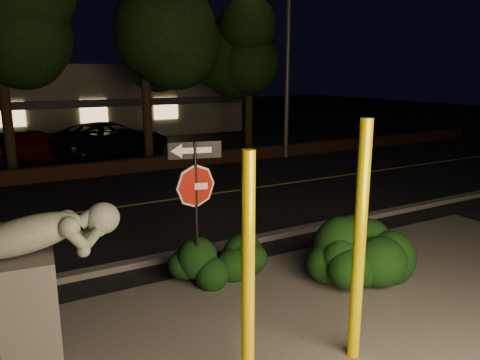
% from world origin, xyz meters
% --- Properties ---
extents(ground, '(90.00, 90.00, 0.00)m').
position_xyz_m(ground, '(0.00, 10.00, 0.00)').
color(ground, black).
rests_on(ground, ground).
extents(patio, '(14.00, 6.00, 0.02)m').
position_xyz_m(patio, '(0.00, -1.00, 0.01)').
color(patio, '#4C4944').
rests_on(patio, ground).
extents(road, '(80.00, 8.00, 0.01)m').
position_xyz_m(road, '(0.00, 7.00, 0.01)').
color(road, black).
rests_on(road, ground).
extents(lane_marking, '(80.00, 0.12, 0.00)m').
position_xyz_m(lane_marking, '(0.00, 7.00, 0.02)').
color(lane_marking, '#AEA345').
rests_on(lane_marking, road).
extents(curb, '(80.00, 0.25, 0.12)m').
position_xyz_m(curb, '(0.00, 2.90, 0.06)').
color(curb, '#4C4944').
rests_on(curb, ground).
extents(brick_wall, '(40.00, 0.35, 0.50)m').
position_xyz_m(brick_wall, '(0.00, 11.30, 0.25)').
color(brick_wall, '#482717').
rests_on(brick_wall, ground).
extents(parking_lot, '(40.00, 12.00, 0.01)m').
position_xyz_m(parking_lot, '(0.00, 17.00, 0.01)').
color(parking_lot, black).
rests_on(parking_lot, ground).
extents(building, '(22.00, 10.20, 4.00)m').
position_xyz_m(building, '(0.00, 24.99, 2.00)').
color(building, '#655F51').
rests_on(building, ground).
extents(tree_far_c, '(4.80, 4.80, 7.84)m').
position_xyz_m(tree_far_c, '(2.50, 12.80, 5.66)').
color(tree_far_c, black).
rests_on(tree_far_c, ground).
extents(tree_far_d, '(4.40, 4.40, 7.42)m').
position_xyz_m(tree_far_d, '(7.50, 13.30, 5.42)').
color(tree_far_d, black).
rests_on(tree_far_d, ground).
extents(yellow_pole_left, '(0.14, 0.14, 2.85)m').
position_xyz_m(yellow_pole_left, '(-1.18, -1.31, 1.42)').
color(yellow_pole_left, '#FFD700').
rests_on(yellow_pole_left, ground).
extents(yellow_pole_right, '(0.15, 0.15, 3.09)m').
position_xyz_m(yellow_pole_right, '(0.42, -1.31, 1.55)').
color(yellow_pole_right, '#DDCD00').
rests_on(yellow_pole_right, ground).
extents(signpost, '(0.84, 0.23, 2.53)m').
position_xyz_m(signpost, '(-0.53, 1.44, 1.80)').
color(signpost, black).
rests_on(signpost, ground).
extents(sculpture, '(2.01, 0.73, 2.14)m').
position_xyz_m(sculpture, '(-3.19, 0.08, 1.32)').
color(sculpture, '#4C4944').
rests_on(sculpture, ground).
extents(hedge_center, '(2.11, 1.40, 1.01)m').
position_xyz_m(hedge_center, '(-0.05, 1.61, 0.50)').
color(hedge_center, black).
rests_on(hedge_center, ground).
extents(hedge_right, '(1.75, 1.36, 1.02)m').
position_xyz_m(hedge_right, '(1.51, 0.33, 0.51)').
color(hedge_right, black).
rests_on(hedge_right, ground).
extents(hedge_far_right, '(1.89, 1.59, 1.12)m').
position_xyz_m(hedge_far_right, '(2.07, 0.31, 0.56)').
color(hedge_far_right, black).
rests_on(hedge_far_right, ground).
extents(streetlight, '(1.39, 0.52, 9.35)m').
position_xyz_m(streetlight, '(7.82, 11.00, 5.56)').
color(streetlight, '#4D4D52').
rests_on(streetlight, ground).
extents(parked_car_darkred, '(4.98, 3.15, 1.34)m').
position_xyz_m(parked_car_darkred, '(-1.50, 14.99, 0.67)').
color(parked_car_darkred, '#47080A').
rests_on(parked_car_darkred, ground).
extents(parked_car_dark, '(5.99, 4.25, 1.52)m').
position_xyz_m(parked_car_dark, '(1.52, 15.05, 0.76)').
color(parked_car_dark, black).
rests_on(parked_car_dark, ground).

